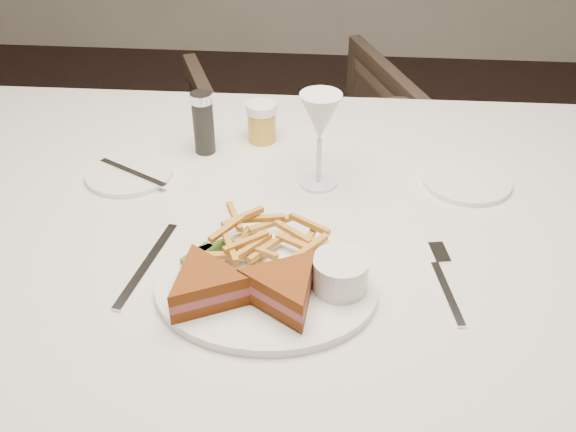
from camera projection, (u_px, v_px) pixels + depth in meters
The scene contains 3 objects.
table at pixel (290, 373), 1.28m from camera, with size 1.46×0.98×0.75m, color silver.
chair_far at pixel (301, 149), 2.10m from camera, with size 0.64×0.60×0.65m, color #433329.
table_setting at pixel (274, 228), 0.99m from camera, with size 0.78×0.62×0.18m.
Camera 1 is at (-0.14, -0.97, 1.38)m, focal length 40.00 mm.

